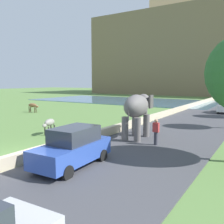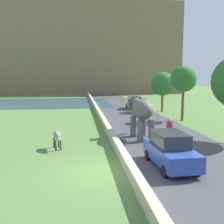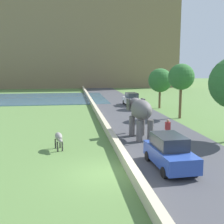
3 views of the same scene
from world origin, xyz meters
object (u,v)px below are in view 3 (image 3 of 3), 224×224
at_px(elephant, 140,112).
at_px(car_white, 131,99).
at_px(person_beside_elephant, 168,129).
at_px(car_blue, 170,152).
at_px(cow_grey, 59,138).

height_order(elephant, car_white, elephant).
xyz_separation_m(person_beside_elephant, car_white, (1.37, 19.00, 0.03)).
bearing_deg(elephant, person_beside_elephant, -32.09).
distance_m(car_blue, car_white, 24.61).
relative_size(person_beside_elephant, car_white, 0.40).
relative_size(car_blue, car_white, 1.01).
bearing_deg(person_beside_elephant, cow_grey, -171.61).
height_order(elephant, person_beside_elephant, elephant).
distance_m(car_white, cow_grey, 22.13).
bearing_deg(car_white, car_blue, -97.36).
relative_size(car_blue, cow_grey, 2.86).
bearing_deg(car_blue, elephant, 90.17).
height_order(person_beside_elephant, car_blue, car_blue).
distance_m(person_beside_elephant, car_blue, 5.69).
relative_size(elephant, cow_grey, 2.48).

